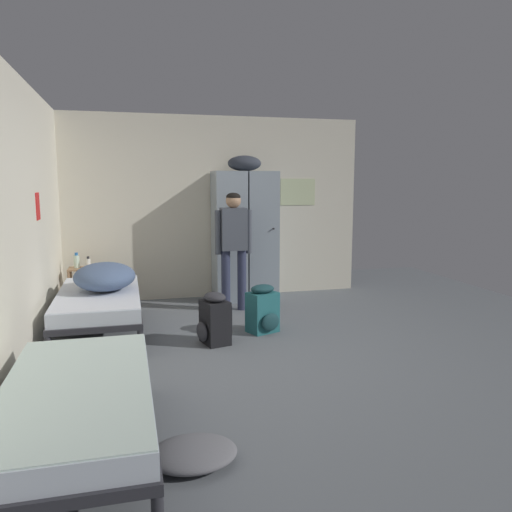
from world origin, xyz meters
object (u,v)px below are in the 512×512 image
bedding_heap (105,276)px  backpack_black (214,320)px  backpack_teal (263,310)px  bed_left_front (77,400)px  person_traveler (234,240)px  clothes_pile_grey (193,453)px  locker_bank (245,233)px  bed_left_rear (99,301)px  shelf_unit (84,284)px  lotion_bottle (88,263)px  water_bottle (77,261)px

bedding_heap → backpack_black: bedding_heap is taller
bedding_heap → backpack_teal: (1.73, -0.45, -0.38)m
bed_left_front → backpack_teal: size_ratio=3.45×
person_traveler → clothes_pile_grey: person_traveler is taller
locker_bank → backpack_teal: size_ratio=3.76×
bed_left_rear → person_traveler: bearing=21.5°
shelf_unit → person_traveler: 2.09m
bedding_heap → lotion_bottle: size_ratio=5.37×
backpack_black → bedding_heap: bearing=147.3°
bed_left_front → clothes_pile_grey: bed_left_front is taller
shelf_unit → backpack_teal: shelf_unit is taller
shelf_unit → clothes_pile_grey: bearing=-77.3°
clothes_pile_grey → bed_left_rear: bearing=103.0°
bedding_heap → person_traveler: size_ratio=0.53×
bedding_heap → backpack_teal: size_ratio=1.52×
locker_bank → shelf_unit: (-2.23, -0.08, -0.62)m
bed_left_front → person_traveler: size_ratio=1.22×
clothes_pile_grey → water_bottle: bearing=103.7°
locker_bank → shelf_unit: bearing=-177.9°
lotion_bottle → water_bottle: bearing=158.2°
bed_left_front → person_traveler: person_traveler is taller
bed_left_front → bedding_heap: (0.07, 2.72, 0.26)m
backpack_black → bed_left_rear: bearing=150.8°
locker_bank → bed_left_rear: size_ratio=1.09×
bedding_heap → person_traveler: bearing=20.7°
person_traveler → backpack_black: 1.57m
shelf_unit → lotion_bottle: bearing=-29.7°
locker_bank → bed_left_front: size_ratio=1.09×
bedding_heap → lotion_bottle: bearing=102.9°
shelf_unit → backpack_black: shelf_unit is taller
person_traveler → bedding_heap: bearing=-159.3°
bedding_heap → backpack_teal: 1.82m
shelf_unit → lotion_bottle: (0.07, -0.04, 0.29)m
locker_bank → backpack_black: bearing=-112.2°
shelf_unit → person_traveler: (1.94, -0.52, 0.60)m
bedding_heap → lotion_bottle: 1.12m
bed_left_rear → bedding_heap: size_ratio=2.28×
lotion_bottle → person_traveler: bearing=-14.5°
bedding_heap → backpack_black: (1.12, -0.72, -0.38)m
water_bottle → clothes_pile_grey: water_bottle is taller
backpack_teal → bedding_heap: bearing=165.3°
bedding_heap → water_bottle: bearing=109.2°
person_traveler → bed_left_rear: bearing=-158.5°
locker_bank → backpack_black: locker_bank is taller
locker_bank → water_bottle: locker_bank is taller
lotion_bottle → backpack_teal: bearing=-38.0°
bed_left_rear → clothes_pile_grey: size_ratio=3.49×
lotion_bottle → backpack_black: (1.37, -1.81, -0.38)m
locker_bank → water_bottle: size_ratio=10.16×
bedding_heap → lotion_bottle: bedding_heap is taller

